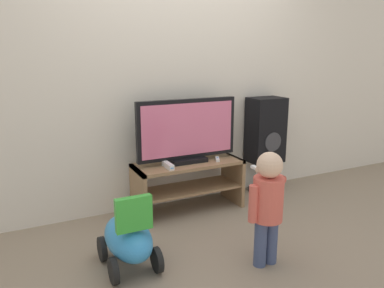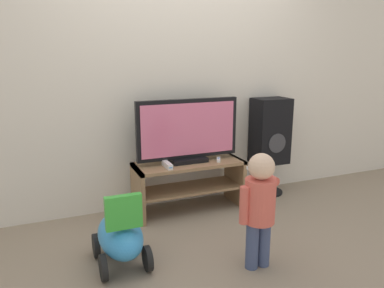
% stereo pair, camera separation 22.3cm
% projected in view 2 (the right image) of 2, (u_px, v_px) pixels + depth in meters
% --- Properties ---
extents(ground_plane, '(16.00, 16.00, 0.00)m').
position_uv_depth(ground_plane, '(197.00, 217.00, 3.44)').
color(ground_plane, gray).
extents(wall_back, '(10.00, 0.06, 2.60)m').
position_uv_depth(wall_back, '(178.00, 72.00, 3.57)').
color(wall_back, silver).
rests_on(wall_back, ground_plane).
extents(tv_stand, '(1.03, 0.40, 0.48)m').
position_uv_depth(tv_stand, '(189.00, 178.00, 3.55)').
color(tv_stand, '#93704C').
rests_on(tv_stand, ground_plane).
extents(television, '(0.98, 0.20, 0.59)m').
position_uv_depth(television, '(188.00, 131.00, 3.46)').
color(television, black).
rests_on(television, tv_stand).
extents(game_console, '(0.05, 0.19, 0.05)m').
position_uv_depth(game_console, '(167.00, 165.00, 3.34)').
color(game_console, white).
rests_on(game_console, tv_stand).
extents(remote_primary, '(0.09, 0.13, 0.03)m').
position_uv_depth(remote_primary, '(219.00, 159.00, 3.56)').
color(remote_primary, white).
rests_on(remote_primary, tv_stand).
extents(child, '(0.31, 0.47, 0.83)m').
position_uv_depth(child, '(259.00, 201.00, 2.55)').
color(child, '#3F4C72').
rests_on(child, ground_plane).
extents(speaker_tower, '(0.36, 0.33, 1.02)m').
position_uv_depth(speaker_tower, '(270.00, 133.00, 3.91)').
color(speaker_tower, black).
rests_on(speaker_tower, ground_plane).
extents(ride_on_toy, '(0.34, 0.57, 0.58)m').
position_uv_depth(ride_on_toy, '(120.00, 236.00, 2.63)').
color(ride_on_toy, '#338CD1').
rests_on(ride_on_toy, ground_plane).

